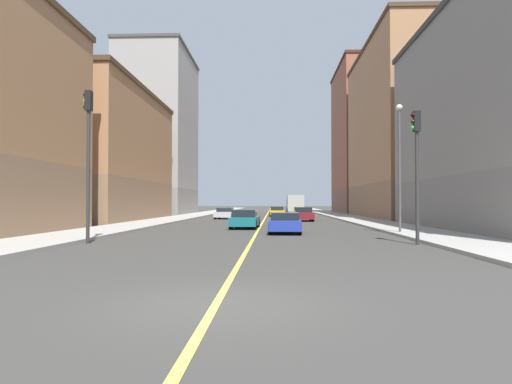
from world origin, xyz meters
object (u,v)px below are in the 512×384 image
Objects in this scene: building_right_midblock at (102,155)px; street_lamp_left_near at (400,155)px; building_left_far at (366,140)px; car_maroon at (303,214)px; car_yellow at (277,212)px; building_right_distant at (158,134)px; car_teal at (245,219)px; car_blue at (285,223)px; building_left_mid at (405,132)px; traffic_light_right_near at (88,146)px; car_silver at (225,213)px; traffic_light_left_near at (417,158)px; box_truck at (295,204)px.

building_right_midblock reaches higher than street_lamp_left_near.
car_maroon is (-12.46, -31.79, -11.46)m from building_left_far.
car_maroon is 0.94× the size of car_yellow.
building_right_distant is 3.29× the size of street_lamp_left_near.
car_blue is at bearing -61.40° from car_teal.
car_teal is at bearing -128.47° from building_left_mid.
car_silver is at bearing 84.54° from traffic_light_right_near.
car_yellow is at bearing -27.11° from building_right_distant.
street_lamp_left_near reaches higher than car_teal.
building_left_mid reaches higher than car_blue.
car_blue is at bearing -118.70° from building_left_mid.
building_left_far is at bearing 68.74° from car_teal.
building_left_far is at bearing 49.46° from car_yellow.
building_left_far reaches higher than building_left_mid.
building_right_midblock is at bearing -136.29° from building_left_far.
traffic_light_left_near is 1.31× the size of car_yellow.
building_left_far is at bearing 90.00° from building_left_mid.
car_maroon is at bearing -1.61° from building_right_midblock.
street_lamp_left_near is 27.60m from car_silver.
car_yellow is at bearing 101.94° from street_lamp_left_near.
building_left_mid is 1.09× the size of building_right_midblock.
building_left_mid reaches higher than car_teal.
building_right_distant is at bearing -165.59° from building_left_far.
building_right_distant is at bearing 112.97° from car_teal.
traffic_light_left_near reaches higher than box_truck.
building_left_far is at bearing 14.41° from building_right_distant.
building_right_midblock reaches higher than traffic_light_left_near.
building_left_far is at bearing 73.52° from car_blue.
street_lamp_left_near reaches higher than box_truck.
traffic_light_right_near is 1.06× the size of box_truck.
car_silver is (-6.08, 23.45, -0.00)m from car_blue.
car_teal is at bearing -95.06° from car_yellow.
car_silver is at bearing 104.54° from car_blue.
box_truck is (-3.03, 50.96, -2.25)m from traffic_light_left_near.
car_blue is 1.06× the size of car_maroon.
car_maroon is 10.07m from car_silver.
traffic_light_right_near is at bearing -95.46° from car_silver.
building_left_mid is 5.46× the size of car_yellow.
car_blue is at bearing -97.05° from car_maroon.
car_maroon is at bearing 97.81° from traffic_light_left_near.
car_blue is at bearing -106.48° from building_left_far.
street_lamp_left_near reaches higher than car_maroon.
box_truck is at bearing 86.62° from car_blue.
building_left_mid is at bearing -19.48° from car_yellow.
car_teal is at bearing -110.91° from car_maroon.
traffic_light_left_near is 1.39× the size of car_maroon.
building_left_far is 4.13× the size of traffic_light_left_near.
building_left_mid reaches higher than street_lamp_left_near.
traffic_light_right_near is at bearing -141.16° from car_blue.
traffic_light_right_near is at bearing -117.43° from car_teal.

